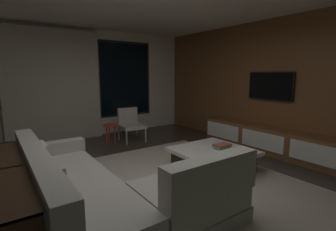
{
  "coord_description": "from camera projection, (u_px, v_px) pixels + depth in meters",
  "views": [
    {
      "loc": [
        -1.74,
        -2.74,
        1.6
      ],
      "look_at": [
        0.65,
        0.64,
        0.9
      ],
      "focal_mm": 26.68,
      "sensor_mm": 36.0,
      "label": 1
    }
  ],
  "objects": [
    {
      "name": "floor",
      "position": [
        156.0,
        190.0,
        3.46
      ],
      "size": [
        9.2,
        9.2,
        0.0
      ],
      "primitive_type": "plane",
      "color": "#332B26"
    },
    {
      "name": "back_wall_with_window",
      "position": [
        74.0,
        84.0,
        6.11
      ],
      "size": [
        6.6,
        0.3,
        2.7
      ],
      "color": "silver",
      "rests_on": "floor"
    },
    {
      "name": "media_wall",
      "position": [
        285.0,
        86.0,
        4.98
      ],
      "size": [
        0.12,
        7.8,
        2.7
      ],
      "color": "brown",
      "rests_on": "floor"
    },
    {
      "name": "area_rug",
      "position": [
        181.0,
        186.0,
        3.58
      ],
      "size": [
        3.2,
        3.8,
        0.01
      ],
      "primitive_type": "cube",
      "color": "#ADA391",
      "rests_on": "floor"
    },
    {
      "name": "sectional_couch",
      "position": [
        103.0,
        194.0,
        2.76
      ],
      "size": [
        1.98,
        2.5,
        0.82
      ],
      "color": "gray",
      "rests_on": "floor"
    },
    {
      "name": "coffee_table",
      "position": [
        213.0,
        159.0,
        4.15
      ],
      "size": [
        1.16,
        1.16,
        0.36
      ],
      "color": "#352114",
      "rests_on": "floor"
    },
    {
      "name": "book_stack_on_coffee_table",
      "position": [
        222.0,
        146.0,
        4.16
      ],
      "size": [
        0.28,
        0.19,
        0.08
      ],
      "color": "#8D5E99",
      "rests_on": "coffee_table"
    },
    {
      "name": "accent_chair_near_window",
      "position": [
        130.0,
        123.0,
        6.01
      ],
      "size": [
        0.57,
        0.59,
        0.78
      ],
      "color": "#B2ADA0",
      "rests_on": "floor"
    },
    {
      "name": "side_stool",
      "position": [
        110.0,
        128.0,
        5.69
      ],
      "size": [
        0.32,
        0.32,
        0.46
      ],
      "color": "red",
      "rests_on": "floor"
    },
    {
      "name": "media_console",
      "position": [
        270.0,
        141.0,
        5.04
      ],
      "size": [
        0.46,
        3.1,
        0.52
      ],
      "color": "brown",
      "rests_on": "floor"
    },
    {
      "name": "mounted_tv",
      "position": [
        270.0,
        86.0,
        5.12
      ],
      "size": [
        0.05,
        0.99,
        0.58
      ],
      "color": "black"
    },
    {
      "name": "console_table_behind_couch",
      "position": [
        3.0,
        203.0,
        2.32
      ],
      "size": [
        0.4,
        2.1,
        0.74
      ],
      "color": "#352114",
      "rests_on": "floor"
    }
  ]
}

